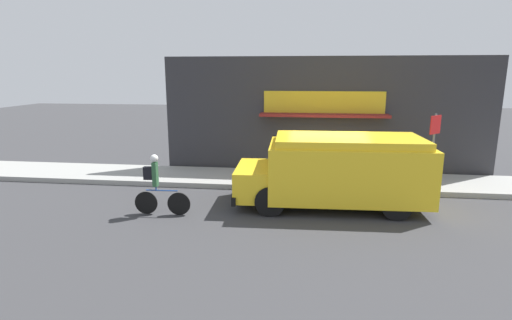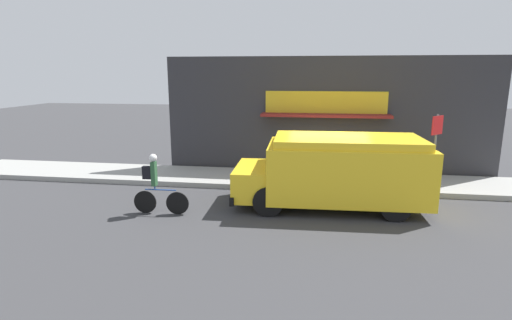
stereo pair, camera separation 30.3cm
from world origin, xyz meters
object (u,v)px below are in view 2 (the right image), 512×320
trash_bin (331,167)px  cyclist (156,185)px  stop_sign_post (436,139)px  school_bus (337,170)px

trash_bin → cyclist: bearing=-142.8°
cyclist → stop_sign_post: (8.20, 3.22, 0.96)m
stop_sign_post → trash_bin: bearing=171.1°
stop_sign_post → trash_bin: size_ratio=2.61×
school_bus → stop_sign_post: (3.18, 1.85, 0.69)m
cyclist → trash_bin: size_ratio=1.85×
school_bus → stop_sign_post: size_ratio=2.31×
stop_sign_post → trash_bin: (-3.27, 0.51, -1.16)m
school_bus → cyclist: size_ratio=3.27×
stop_sign_post → cyclist: bearing=-158.5°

